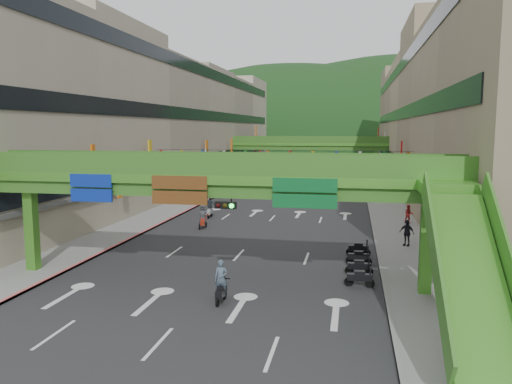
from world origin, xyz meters
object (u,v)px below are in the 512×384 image
(car_yellow, at_px, (329,190))
(pedestrian_red, at_px, (409,216))
(overpass_near, at_px, (227,190))
(scooter_rider_mid, at_px, (303,198))
(car_silver, at_px, (288,181))
(scooter_rider_near, at_px, (221,283))

(car_yellow, bearing_deg, pedestrian_red, -73.77)
(overpass_near, height_order, scooter_rider_mid, overpass_near)
(car_yellow, distance_m, pedestrian_red, 20.27)
(car_silver, height_order, car_yellow, car_yellow)
(pedestrian_red, bearing_deg, scooter_rider_near, -123.56)
(car_silver, height_order, pedestrian_red, pedestrian_red)
(scooter_rider_mid, distance_m, car_yellow, 10.84)
(overpass_near, relative_size, car_silver, 7.14)
(overpass_near, bearing_deg, scooter_rider_near, -83.38)
(scooter_rider_mid, xyz_separation_m, car_silver, (-4.26, 20.18, -0.38))
(scooter_rider_near, bearing_deg, car_silver, 93.78)
(scooter_rider_near, distance_m, car_yellow, 40.92)
(overpass_near, distance_m, scooter_rider_near, 4.85)
(overpass_near, bearing_deg, car_silver, 93.64)
(pedestrian_red, bearing_deg, car_yellow, 105.55)
(scooter_rider_near, bearing_deg, overpass_near, 96.62)
(scooter_rider_mid, bearing_deg, pedestrian_red, -38.88)
(scooter_rider_mid, height_order, car_yellow, scooter_rider_mid)
(car_yellow, bearing_deg, overpass_near, -101.57)
(car_silver, xyz_separation_m, car_yellow, (6.51, -9.58, 0.05))
(scooter_rider_mid, bearing_deg, overpass_near, -92.48)
(scooter_rider_near, bearing_deg, pedestrian_red, 63.55)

